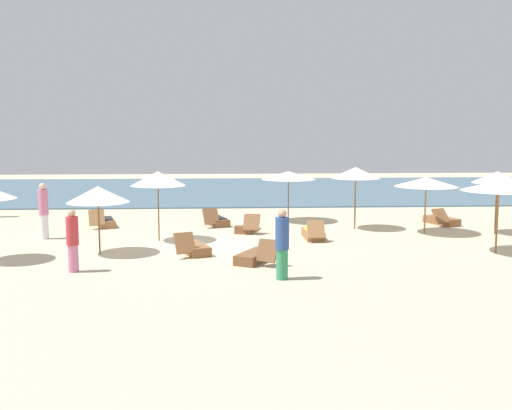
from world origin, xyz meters
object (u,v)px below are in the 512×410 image
at_px(umbrella_0, 497,177).
at_px(umbrella_6, 158,178).
at_px(umbrella_1, 289,175).
at_px(lounger_0, 247,226).
at_px(lounger_1, 442,220).
at_px(umbrella_4, 356,173).
at_px(person_1, 44,210).
at_px(lounger_4, 313,234).
at_px(umbrella_2, 499,186).
at_px(lounger_5, 105,222).
at_px(person_0, 282,244).
at_px(lounger_6, 216,221).
at_px(person_4, 73,240).
at_px(umbrella_5, 98,194).
at_px(umbrella_3, 426,182).
at_px(lounger_2, 193,248).
at_px(lounger_3, 256,256).

distance_m(umbrella_0, umbrella_6, 11.85).
distance_m(umbrella_1, lounger_0, 3.32).
xyz_separation_m(umbrella_1, umbrella_6, (-4.77, -4.00, 0.24)).
bearing_deg(umbrella_6, lounger_1, 15.13).
distance_m(umbrella_1, lounger_1, 6.23).
height_order(umbrella_0, umbrella_4, umbrella_4).
bearing_deg(umbrella_0, person_1, -179.37).
relative_size(lounger_1, person_1, 0.93).
distance_m(umbrella_1, lounger_4, 4.25).
distance_m(umbrella_2, person_1, 14.69).
distance_m(lounger_5, person_0, 10.49).
height_order(lounger_6, person_4, person_4).
relative_size(umbrella_5, umbrella_6, 0.87).
bearing_deg(lounger_6, umbrella_3, -16.31).
bearing_deg(lounger_5, umbrella_6, -52.70).
bearing_deg(lounger_5, person_0, -54.99).
distance_m(umbrella_0, lounger_4, 6.89).
bearing_deg(lounger_5, lounger_2, -55.60).
relative_size(lounger_5, person_4, 1.06).
distance_m(umbrella_4, lounger_3, 7.06).
relative_size(lounger_3, person_0, 0.97).
bearing_deg(lounger_2, lounger_3, -35.02).
bearing_deg(lounger_5, person_1, -120.81).
xyz_separation_m(umbrella_3, person_0, (-5.75, -6.43, -0.95)).
bearing_deg(lounger_3, lounger_4, 58.66).
bearing_deg(person_4, lounger_5, 94.50).
bearing_deg(lounger_4, lounger_0, 143.81).
bearing_deg(person_1, lounger_0, 9.62).
relative_size(umbrella_1, lounger_0, 1.24).
distance_m(umbrella_0, person_4, 14.59).
xyz_separation_m(lounger_0, lounger_3, (0.04, -5.17, -0.01)).
height_order(umbrella_0, umbrella_1, umbrella_0).
bearing_deg(umbrella_3, umbrella_0, -6.00).
bearing_deg(lounger_6, lounger_2, -96.79).
bearing_deg(lounger_4, umbrella_3, 11.89).
distance_m(umbrella_1, umbrella_4, 3.02).
bearing_deg(umbrella_4, umbrella_6, -163.82).
relative_size(umbrella_0, umbrella_5, 1.09).
relative_size(umbrella_0, umbrella_3, 1.00).
bearing_deg(umbrella_4, lounger_2, -144.03).
height_order(lounger_4, person_4, person_4).
bearing_deg(person_4, lounger_1, 30.15).
bearing_deg(umbrella_6, lounger_4, 1.28).
height_order(umbrella_0, person_0, umbrella_0).
bearing_deg(umbrella_3, lounger_2, -158.73).
bearing_deg(umbrella_2, umbrella_6, 166.04).
relative_size(lounger_1, lounger_2, 1.02).
relative_size(umbrella_5, lounger_1, 1.14).
relative_size(lounger_0, person_0, 0.99).
xyz_separation_m(umbrella_2, lounger_0, (-7.37, 4.31, -1.87)).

